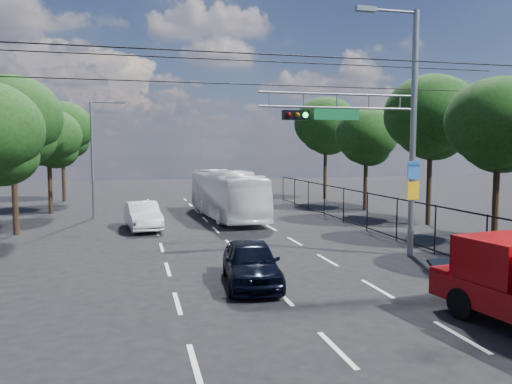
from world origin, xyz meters
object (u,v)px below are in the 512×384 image
object	(u,v)px
signal_mast	(385,122)
navy_hatchback	(251,262)
white_bus	(226,194)
white_van	(143,216)

from	to	relation	value
signal_mast	navy_hatchback	bearing A→B (deg)	-156.03
white_bus	white_van	bearing A→B (deg)	-150.48
white_van	white_bus	bearing A→B (deg)	26.60
signal_mast	white_van	world-z (taller)	signal_mast
signal_mast	white_bus	world-z (taller)	signal_mast
signal_mast	navy_hatchback	world-z (taller)	signal_mast
navy_hatchback	white_van	bearing A→B (deg)	111.28
signal_mast	navy_hatchback	size ratio (longest dim) A/B	2.31
white_bus	white_van	world-z (taller)	white_bus
white_bus	white_van	distance (m)	6.11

